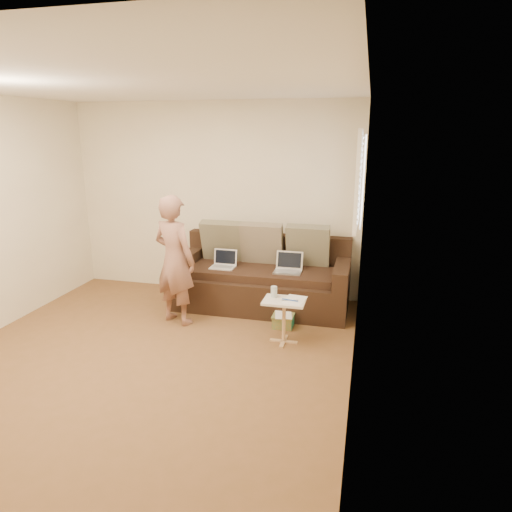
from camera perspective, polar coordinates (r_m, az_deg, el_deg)
name	(u,v)px	position (r m, az deg, el deg)	size (l,w,h in m)	color
floor	(143,364)	(4.73, -13.97, -13.00)	(4.50, 4.50, 0.00)	brown
ceiling	(122,83)	(4.19, -16.42, 20.09)	(4.50, 4.50, 0.00)	white
wall_back	(214,200)	(6.30, -5.25, 7.05)	(4.00, 4.00, 0.00)	beige
wall_right	(359,249)	(3.76, 12.74, 0.90)	(4.50, 4.50, 0.00)	beige
window_blinds	(360,179)	(5.17, 12.92, 9.33)	(0.12, 0.88, 1.08)	white
sofa	(262,275)	(5.84, 0.76, -2.39)	(2.20, 0.95, 0.85)	black
pillow_left	(222,241)	(6.10, -4.26, 1.90)	(0.55, 0.14, 0.55)	#665F4B
pillow_mid	(262,244)	(5.94, 0.74, 1.57)	(0.55, 0.14, 0.55)	#6E634E
pillow_right	(308,246)	(5.87, 6.53, 1.29)	(0.55, 0.14, 0.55)	#665F4B
laptop_silver	(287,272)	(5.64, 3.97, -2.08)	(0.34, 0.24, 0.22)	#B7BABC
laptop_white	(223,268)	(5.83, -4.20, -1.50)	(0.31, 0.22, 0.22)	white
person	(175,260)	(5.36, -10.16, -0.50)	(0.56, 0.38, 1.53)	brown
side_table	(284,321)	(4.93, 3.51, -8.17)	(0.44, 0.31, 0.49)	silver
drinking_glass	(274,292)	(4.90, 2.27, -4.50)	(0.07, 0.07, 0.12)	silver
scissors	(290,300)	(4.81, 4.29, -5.56)	(0.18, 0.10, 0.02)	silver
paper_on_table	(295,300)	(4.84, 4.85, -5.52)	(0.21, 0.30, 0.00)	white
striped_box	(283,320)	(5.37, 3.44, -8.07)	(0.25, 0.25, 0.15)	#C4731D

